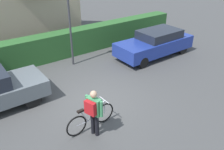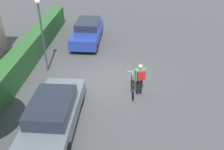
# 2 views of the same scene
# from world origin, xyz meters

# --- Properties ---
(ground_plane) EXTENTS (60.00, 60.00, 0.00)m
(ground_plane) POSITION_xyz_m (0.00, 0.00, 0.00)
(ground_plane) COLOR #444444
(hedge_row) EXTENTS (17.42, 0.90, 1.36)m
(hedge_row) POSITION_xyz_m (0.00, 4.80, 0.68)
(hedge_row) COLOR #2A5C29
(hedge_row) RESTS_ON ground
(parked_car_near) EXTENTS (4.48, 1.75, 1.44)m
(parked_car_near) POSITION_xyz_m (-3.61, 1.86, 0.76)
(parked_car_near) COLOR slate
(parked_car_near) RESTS_ON ground
(parked_car_far) EXTENTS (4.46, 1.74, 1.41)m
(parked_car_far) POSITION_xyz_m (5.10, 1.86, 0.74)
(parked_car_far) COLOR navy
(parked_car_far) RESTS_ON ground
(bicycle) EXTENTS (1.81, 0.50, 0.89)m
(bicycle) POSITION_xyz_m (-0.94, -1.23, 0.39)
(bicycle) COLOR black
(bicycle) RESTS_ON ground
(person_rider) EXTENTS (0.45, 0.63, 1.60)m
(person_rider) POSITION_xyz_m (-1.02, -1.55, 0.97)
(person_rider) COLOR black
(person_rider) RESTS_ON ground
(street_lamp) EXTENTS (0.28, 0.28, 4.00)m
(street_lamp) POSITION_xyz_m (0.91, 3.51, 2.60)
(street_lamp) COLOR #38383D
(street_lamp) RESTS_ON ground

